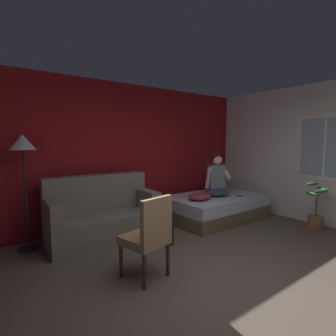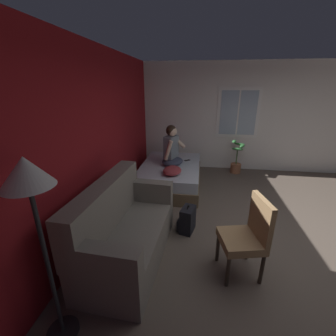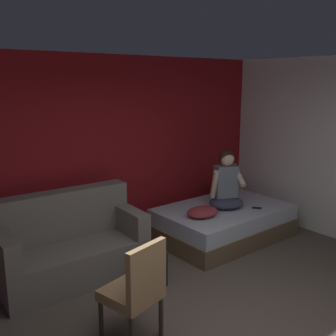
# 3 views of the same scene
# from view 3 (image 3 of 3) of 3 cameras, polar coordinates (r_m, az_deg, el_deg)

# --- Properties ---
(wall_back_accent) EXTENTS (11.12, 0.16, 2.70)m
(wall_back_accent) POSITION_cam_3_polar(r_m,az_deg,el_deg) (5.50, -11.82, 1.87)
(wall_back_accent) COLOR maroon
(wall_back_accent) RESTS_ON ground
(bed) EXTENTS (2.01, 1.31, 0.48)m
(bed) POSITION_cam_3_polar(r_m,az_deg,el_deg) (6.10, 8.03, -7.81)
(bed) COLOR brown
(bed) RESTS_ON ground
(couch) EXTENTS (1.74, 0.91, 1.04)m
(couch) POSITION_cam_3_polar(r_m,az_deg,el_deg) (4.96, -13.99, -11.02)
(couch) COLOR slate
(couch) RESTS_ON ground
(side_chair) EXTENTS (0.55, 0.55, 0.98)m
(side_chair) POSITION_cam_3_polar(r_m,az_deg,el_deg) (3.69, -4.63, -16.96)
(side_chair) COLOR #382D23
(side_chair) RESTS_ON ground
(person_seated) EXTENTS (0.65, 0.60, 0.88)m
(person_seated) POSITION_cam_3_polar(r_m,az_deg,el_deg) (5.90, 8.43, -2.40)
(person_seated) COLOR #383D51
(person_seated) RESTS_ON bed
(backpack) EXTENTS (0.33, 0.29, 0.46)m
(backpack) POSITION_cam_3_polar(r_m,az_deg,el_deg) (4.74, -2.28, -14.48)
(backpack) COLOR black
(backpack) RESTS_ON ground
(throw_pillow) EXTENTS (0.49, 0.37, 0.14)m
(throw_pillow) POSITION_cam_3_polar(r_m,az_deg,el_deg) (5.56, 5.03, -6.35)
(throw_pillow) COLOR #993338
(throw_pillow) RESTS_ON bed
(cell_phone) EXTENTS (0.14, 0.16, 0.01)m
(cell_phone) POSITION_cam_3_polar(r_m,az_deg,el_deg) (6.05, 12.76, -5.68)
(cell_phone) COLOR black
(cell_phone) RESTS_ON bed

